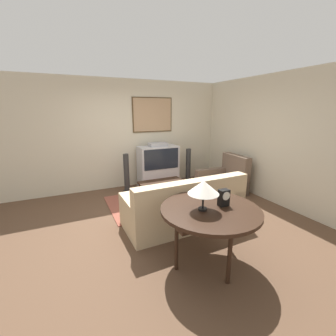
{
  "coord_description": "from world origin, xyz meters",
  "views": [
    {
      "loc": [
        -1.41,
        -3.52,
        1.97
      ],
      "look_at": [
        0.56,
        0.72,
        0.75
      ],
      "focal_mm": 24.0,
      "sensor_mm": 36.0,
      "label": 1
    }
  ],
  "objects_px": {
    "coffee_table": "(162,184)",
    "console_table": "(210,213)",
    "tv": "(158,166)",
    "mantel_clock": "(224,198)",
    "speaker_tower_right": "(188,167)",
    "armchair": "(223,182)",
    "couch": "(184,208)",
    "speaker_tower_left": "(127,174)",
    "table_lamp": "(204,188)"
  },
  "relations": [
    {
      "from": "coffee_table",
      "to": "console_table",
      "type": "relative_size",
      "value": 0.78
    },
    {
      "from": "tv",
      "to": "mantel_clock",
      "type": "xyz_separation_m",
      "value": [
        -0.4,
        -3.16,
        0.34
      ]
    },
    {
      "from": "speaker_tower_right",
      "to": "armchair",
      "type": "bearing_deg",
      "value": -70.09
    },
    {
      "from": "coffee_table",
      "to": "speaker_tower_right",
      "type": "bearing_deg",
      "value": 38.82
    },
    {
      "from": "couch",
      "to": "speaker_tower_left",
      "type": "distance_m",
      "value": 2.09
    },
    {
      "from": "couch",
      "to": "armchair",
      "type": "relative_size",
      "value": 2.02
    },
    {
      "from": "table_lamp",
      "to": "mantel_clock",
      "type": "bearing_deg",
      "value": -0.25
    },
    {
      "from": "console_table",
      "to": "table_lamp",
      "type": "distance_m",
      "value": 0.37
    },
    {
      "from": "table_lamp",
      "to": "speaker_tower_right",
      "type": "height_order",
      "value": "table_lamp"
    },
    {
      "from": "tv",
      "to": "couch",
      "type": "relative_size",
      "value": 0.56
    },
    {
      "from": "couch",
      "to": "speaker_tower_right",
      "type": "distance_m",
      "value": 2.38
    },
    {
      "from": "coffee_table",
      "to": "console_table",
      "type": "bearing_deg",
      "value": -97.24
    },
    {
      "from": "coffee_table",
      "to": "table_lamp",
      "type": "distance_m",
      "value": 2.26
    },
    {
      "from": "armchair",
      "to": "couch",
      "type": "bearing_deg",
      "value": -56.12
    },
    {
      "from": "armchair",
      "to": "table_lamp",
      "type": "xyz_separation_m",
      "value": [
        -1.95,
        -2.03,
        0.8
      ]
    },
    {
      "from": "tv",
      "to": "console_table",
      "type": "height_order",
      "value": "tv"
    },
    {
      "from": "armchair",
      "to": "speaker_tower_left",
      "type": "height_order",
      "value": "speaker_tower_left"
    },
    {
      "from": "tv",
      "to": "speaker_tower_right",
      "type": "bearing_deg",
      "value": -4.79
    },
    {
      "from": "table_lamp",
      "to": "speaker_tower_left",
      "type": "relative_size",
      "value": 0.4
    },
    {
      "from": "tv",
      "to": "speaker_tower_right",
      "type": "height_order",
      "value": "tv"
    },
    {
      "from": "tv",
      "to": "couch",
      "type": "height_order",
      "value": "tv"
    },
    {
      "from": "tv",
      "to": "mantel_clock",
      "type": "distance_m",
      "value": 3.2
    },
    {
      "from": "console_table",
      "to": "table_lamp",
      "type": "xyz_separation_m",
      "value": [
        -0.12,
        -0.0,
        0.35
      ]
    },
    {
      "from": "speaker_tower_left",
      "to": "mantel_clock",
      "type": "bearing_deg",
      "value": -81.48
    },
    {
      "from": "mantel_clock",
      "to": "couch",
      "type": "bearing_deg",
      "value": 88.57
    },
    {
      "from": "table_lamp",
      "to": "coffee_table",
      "type": "bearing_deg",
      "value": 79.66
    },
    {
      "from": "couch",
      "to": "speaker_tower_right",
      "type": "xyz_separation_m",
      "value": [
        1.24,
        2.03,
        0.14
      ]
    },
    {
      "from": "console_table",
      "to": "speaker_tower_left",
      "type": "relative_size",
      "value": 1.32
    },
    {
      "from": "tv",
      "to": "table_lamp",
      "type": "distance_m",
      "value": 3.28
    },
    {
      "from": "console_table",
      "to": "speaker_tower_right",
      "type": "xyz_separation_m",
      "value": [
        1.46,
        3.08,
        -0.27
      ]
    },
    {
      "from": "couch",
      "to": "speaker_tower_right",
      "type": "relative_size",
      "value": 2.18
    },
    {
      "from": "couch",
      "to": "mantel_clock",
      "type": "relative_size",
      "value": 9.62
    },
    {
      "from": "couch",
      "to": "speaker_tower_left",
      "type": "xyz_separation_m",
      "value": [
        -0.49,
        2.03,
        0.14
      ]
    },
    {
      "from": "console_table",
      "to": "table_lamp",
      "type": "height_order",
      "value": "table_lamp"
    },
    {
      "from": "armchair",
      "to": "mantel_clock",
      "type": "distance_m",
      "value": 2.69
    },
    {
      "from": "tv",
      "to": "console_table",
      "type": "xyz_separation_m",
      "value": [
        -0.59,
        -3.15,
        0.17
      ]
    },
    {
      "from": "mantel_clock",
      "to": "speaker_tower_right",
      "type": "distance_m",
      "value": 3.36
    },
    {
      "from": "coffee_table",
      "to": "tv",
      "type": "bearing_deg",
      "value": 72.51
    },
    {
      "from": "tv",
      "to": "armchair",
      "type": "height_order",
      "value": "tv"
    },
    {
      "from": "couch",
      "to": "table_lamp",
      "type": "height_order",
      "value": "table_lamp"
    },
    {
      "from": "table_lamp",
      "to": "mantel_clock",
      "type": "distance_m",
      "value": 0.36
    },
    {
      "from": "mantel_clock",
      "to": "speaker_tower_left",
      "type": "height_order",
      "value": "mantel_clock"
    },
    {
      "from": "table_lamp",
      "to": "speaker_tower_right",
      "type": "relative_size",
      "value": 0.4
    },
    {
      "from": "console_table",
      "to": "table_lamp",
      "type": "relative_size",
      "value": 3.31
    },
    {
      "from": "console_table",
      "to": "couch",
      "type": "bearing_deg",
      "value": 78.2
    },
    {
      "from": "armchair",
      "to": "coffee_table",
      "type": "relative_size",
      "value": 1.05
    },
    {
      "from": "armchair",
      "to": "mantel_clock",
      "type": "height_order",
      "value": "mantel_clock"
    },
    {
      "from": "mantel_clock",
      "to": "speaker_tower_right",
      "type": "height_order",
      "value": "mantel_clock"
    },
    {
      "from": "tv",
      "to": "speaker_tower_left",
      "type": "relative_size",
      "value": 1.22
    },
    {
      "from": "couch",
      "to": "speaker_tower_right",
      "type": "height_order",
      "value": "speaker_tower_right"
    }
  ]
}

